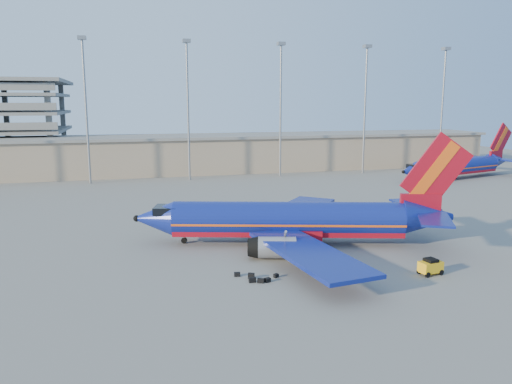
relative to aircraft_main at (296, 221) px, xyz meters
The scene contains 7 objects.
ground 6.24m from the aircraft_main, 97.93° to the left, with size 220.00×220.00×0.00m, color slate.
terminal_building 64.22m from the aircraft_main, 81.74° to the left, with size 122.00×16.00×8.50m.
light_mast_row 53.78m from the aircraft_main, 85.31° to the left, with size 101.60×1.60×28.65m.
aircraft_main is the anchor object (origin of this frame).
aircraft_second 63.03m from the aircraft_main, 37.52° to the left, with size 33.47×16.51×11.61m.
baggage_tug 16.03m from the aircraft_main, 55.13° to the right, with size 2.37×1.65×1.57m.
luggage_pile 12.96m from the aircraft_main, 125.65° to the right, with size 4.06×2.75×0.53m.
Camera 1 is at (-17.71, -58.37, 16.30)m, focal length 35.00 mm.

